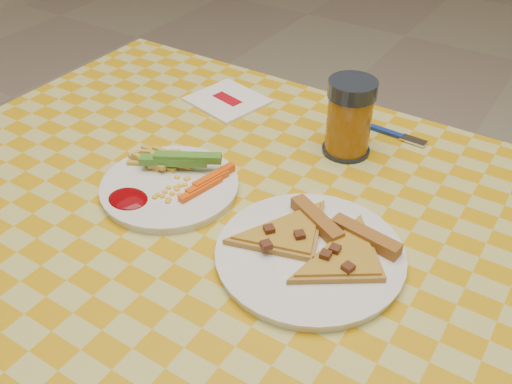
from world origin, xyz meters
TOP-DOWN VIEW (x-y plane):
  - table at (0.00, 0.00)m, footprint 1.28×0.88m
  - plate_left at (-0.16, -0.01)m, footprint 0.24×0.24m
  - plate_right at (0.11, -0.03)m, footprint 0.32×0.32m
  - fries_veggies at (-0.17, 0.00)m, footprint 0.20×0.19m
  - pizza_slices at (0.11, -0.01)m, footprint 0.27×0.24m
  - drink_glass at (0.03, 0.25)m, footprint 0.09×0.09m
  - napkin at (-0.26, 0.29)m, footprint 0.17×0.16m
  - fork at (0.07, 0.35)m, footprint 0.15×0.02m

SIDE VIEW (x-z plane):
  - table at x=0.00m, z-range 0.30..1.06m
  - napkin at x=-0.26m, z-range 0.76..0.76m
  - fork at x=0.07m, z-range 0.76..0.76m
  - plate_left at x=-0.16m, z-range 0.76..0.77m
  - plate_right at x=0.11m, z-range 0.76..0.77m
  - pizza_slices at x=0.11m, z-range 0.76..0.79m
  - fries_veggies at x=-0.17m, z-range 0.76..0.80m
  - drink_glass at x=0.03m, z-range 0.75..0.89m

